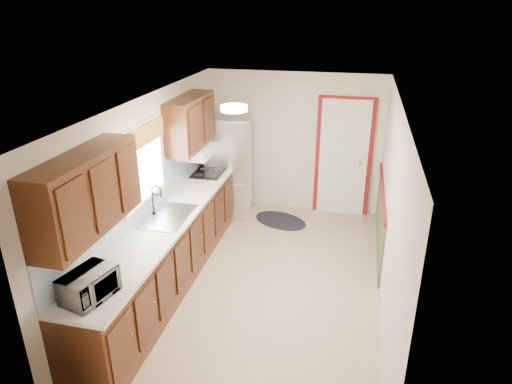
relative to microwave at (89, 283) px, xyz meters
The scene contains 8 objects.
room_shell 2.29m from the microwave, 58.39° to the left, with size 3.20×5.20×2.52m.
kitchen_run 1.68m from the microwave, 91.22° to the left, with size 0.63×4.00×2.20m.
back_wall_trim 4.71m from the microwave, 62.21° to the left, with size 1.12×2.30×2.08m.
ceiling_fixture 2.33m from the microwave, 62.78° to the left, with size 0.30×0.30×0.06m, color #FFD88C.
microwave is the anchor object (origin of this frame).
refrigerator 4.01m from the microwave, 87.32° to the left, with size 0.81×0.77×1.73m.
rug 4.13m from the microwave, 73.97° to the left, with size 0.94×0.61×0.01m, color black.
cooktop 3.35m from the microwave, 89.83° to the left, with size 0.46×0.55×0.02m, color black.
Camera 1 is at (1.05, -5.00, 3.45)m, focal length 32.00 mm.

